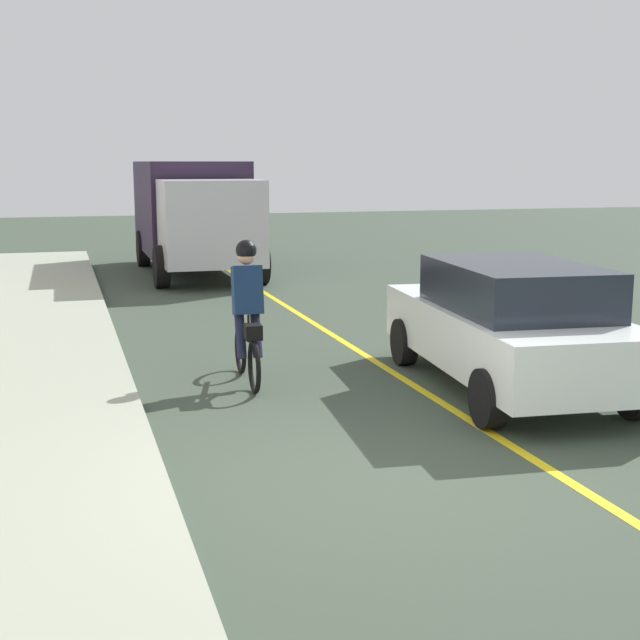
% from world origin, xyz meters
% --- Properties ---
extents(ground_plane, '(80.00, 80.00, 0.00)m').
position_xyz_m(ground_plane, '(0.00, 0.00, 0.00)').
color(ground_plane, '#394538').
extents(lane_line_centre, '(36.00, 0.12, 0.01)m').
position_xyz_m(lane_line_centre, '(0.00, -1.60, 0.00)').
color(lane_line_centre, yellow).
rests_on(lane_line_centre, ground).
extents(cyclist_lead, '(1.71, 0.37, 1.83)m').
position_xyz_m(cyclist_lead, '(3.66, 0.38, 0.91)').
color(cyclist_lead, black).
rests_on(cyclist_lead, ground).
extents(patrol_sedan, '(4.54, 2.23, 1.58)m').
position_xyz_m(patrol_sedan, '(2.51, -2.63, 0.82)').
color(patrol_sedan, white).
rests_on(patrol_sedan, ground).
extents(box_truck_background, '(6.72, 2.56, 2.78)m').
position_xyz_m(box_truck_background, '(15.09, -0.70, 1.55)').
color(box_truck_background, '#2B1E36').
rests_on(box_truck_background, ground).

